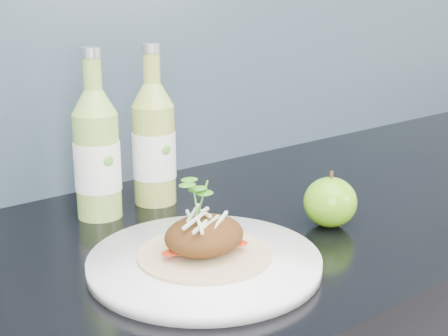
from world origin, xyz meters
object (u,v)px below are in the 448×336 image
Objects in this scene: cider_bottle_left at (97,155)px; cider_bottle_right at (154,144)px; green_apple at (330,202)px; dinner_plate at (205,262)px.

cider_bottle_left is 0.10m from cider_bottle_right.
cider_bottle_left is (-0.24, 0.25, 0.06)m from green_apple.
green_apple is (0.23, -0.00, 0.03)m from dinner_plate.
cider_bottle_left reaches higher than green_apple.
green_apple is at bearing -60.00° from cider_bottle_left.
green_apple is at bearing -56.11° from cider_bottle_right.
cider_bottle_right is at bearing -13.10° from cider_bottle_left.
dinner_plate is 0.23m from green_apple.
cider_bottle_left reaches higher than dinner_plate.
cider_bottle_left and cider_bottle_right have the same top height.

